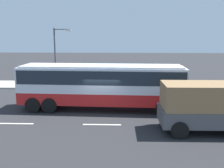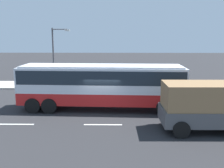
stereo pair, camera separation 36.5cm
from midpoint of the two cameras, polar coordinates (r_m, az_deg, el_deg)
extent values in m
plane|color=#28282B|center=(18.92, -1.59, -6.09)|extent=(120.00, 120.00, 0.00)
cube|color=#A8A399|center=(28.03, -0.41, -0.26)|extent=(80.00, 4.00, 0.15)
cube|color=white|center=(17.47, -20.29, -8.27)|extent=(2.40, 0.16, 0.01)
cube|color=white|center=(16.23, -1.61, -9.03)|extent=(2.40, 0.16, 0.01)
cube|color=white|center=(16.88, 18.27, -8.81)|extent=(2.40, 0.16, 0.01)
cube|color=red|center=(19.18, -1.74, -2.79)|extent=(12.21, 3.05, 0.88)
cube|color=silver|center=(18.91, -1.77, 1.14)|extent=(12.21, 3.05, 1.80)
cube|color=#1E2833|center=(18.86, -1.77, 1.90)|extent=(11.97, 3.07, 0.99)
cube|color=#1E2833|center=(19.21, 16.35, 1.13)|extent=(0.22, 2.35, 1.44)
cube|color=silver|center=(18.77, -1.78, 4.03)|extent=(11.72, 2.88, 0.12)
cylinder|color=black|center=(20.52, 11.13, -3.34)|extent=(1.11, 0.35, 1.10)
cylinder|color=black|center=(18.18, 12.01, -5.25)|extent=(1.11, 0.35, 1.10)
cylinder|color=black|center=(21.14, -11.30, -2.92)|extent=(1.11, 0.35, 1.10)
cylinder|color=black|center=(18.88, -13.28, -4.70)|extent=(1.11, 0.35, 1.10)
cylinder|color=black|center=(21.49, -14.38, -2.83)|extent=(1.11, 0.35, 1.10)
cylinder|color=black|center=(19.27, -16.69, -4.55)|extent=(1.11, 0.35, 1.10)
cube|color=#4C4C4F|center=(16.07, 22.24, -6.61)|extent=(6.16, 2.42, 0.90)
cube|color=olive|center=(15.77, 22.55, -2.52)|extent=(5.91, 2.32, 1.45)
cylinder|color=black|center=(17.53, 23.59, -6.81)|extent=(0.96, 0.29, 0.96)
cylinder|color=black|center=(16.63, 13.68, -7.13)|extent=(0.96, 0.29, 0.96)
cylinder|color=black|center=(14.55, 15.56, -9.89)|extent=(0.96, 0.29, 0.96)
cylinder|color=black|center=(26.51, -0.18, 0.16)|extent=(0.14, 0.14, 0.83)
cylinder|color=black|center=(26.46, 0.15, 0.14)|extent=(0.14, 0.14, 0.83)
cylinder|color=beige|center=(26.36, -0.02, 1.71)|extent=(0.32, 0.32, 0.63)
sphere|color=tan|center=(26.29, -0.02, 2.63)|extent=(0.23, 0.23, 0.23)
cylinder|color=#47474C|center=(27.17, -12.16, 5.75)|extent=(0.16, 0.16, 6.06)
cylinder|color=#47474C|center=(26.89, -10.81, 11.90)|extent=(1.52, 0.10, 0.10)
cube|color=silver|center=(26.74, -9.18, 11.74)|extent=(0.50, 0.24, 0.16)
camera|label=1|loc=(0.18, 90.55, -0.11)|focal=41.01mm
camera|label=2|loc=(0.18, -89.45, 0.11)|focal=41.01mm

